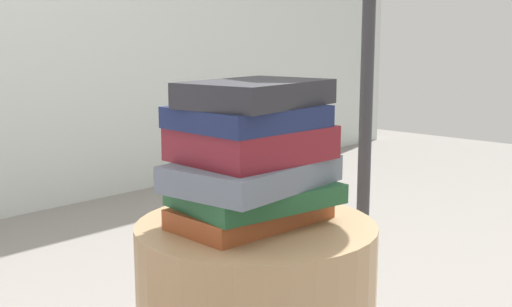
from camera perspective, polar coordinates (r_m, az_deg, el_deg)
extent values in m
cube|color=#994723|center=(1.11, -0.44, -5.33)|extent=(0.27, 0.17, 0.03)
cube|color=#1E512D|center=(1.11, -0.15, -3.61)|extent=(0.29, 0.22, 0.03)
cube|color=slate|center=(1.09, -0.29, -1.78)|extent=(0.29, 0.21, 0.04)
cube|color=maroon|center=(1.10, -0.20, 0.97)|extent=(0.24, 0.21, 0.06)
cube|color=#19234C|center=(1.08, -0.77, 3.27)|extent=(0.23, 0.20, 0.04)
cube|color=#28282D|center=(1.07, 0.16, 5.32)|extent=(0.26, 0.19, 0.04)
cylinder|color=#333338|center=(1.48, 9.72, 5.09)|extent=(0.03, 0.03, 1.10)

